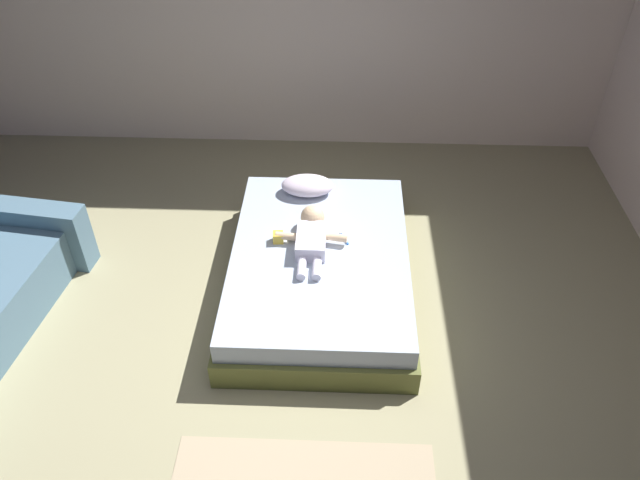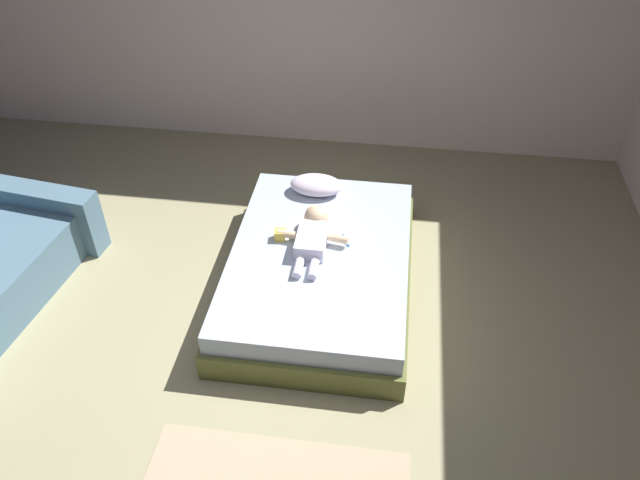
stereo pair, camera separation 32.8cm
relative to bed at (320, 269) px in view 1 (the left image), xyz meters
name	(u,v)px [view 1 (the left image)]	position (x,y,z in m)	size (l,w,h in m)	color
ground_plane	(270,369)	(-0.30, -0.80, -0.18)	(8.00, 8.00, 0.00)	gray
wall_behind_bed	(296,2)	(-0.30, 2.20, 1.21)	(8.00, 0.12, 2.77)	beige
bed	(320,269)	(0.00, 0.00, 0.00)	(1.33, 1.93, 0.36)	brown
pillow	(307,185)	(-0.13, 0.72, 0.26)	(0.42, 0.26, 0.14)	silver
baby	(312,235)	(-0.07, 0.10, 0.25)	(0.53, 0.69, 0.18)	white
toothbrush	(344,238)	(0.17, 0.14, 0.19)	(0.07, 0.14, 0.02)	#367FEB
toy_block	(278,237)	(-0.31, 0.09, 0.22)	(0.08, 0.08, 0.08)	yellow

